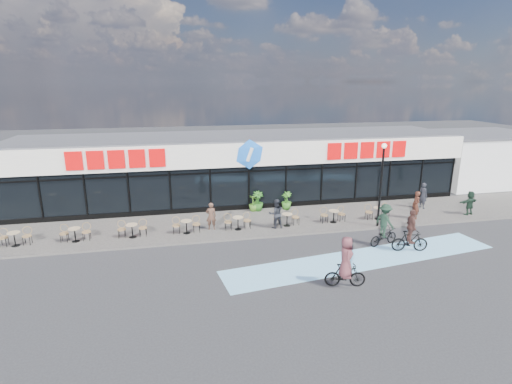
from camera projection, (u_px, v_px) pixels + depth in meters
ground at (276, 253)px, 19.76m from camera, size 120.00×120.00×0.00m
sidewalk at (257, 222)px, 23.99m from camera, size 44.00×5.00×0.10m
bike_lane at (364, 259)px, 19.14m from camera, size 14.17×4.13×0.01m
building at (241, 167)px, 28.50m from camera, size 30.60×6.57×4.75m
neighbour_building at (478, 157)px, 33.65m from camera, size 9.20×7.20×4.11m
lamp_post at (382, 178)px, 22.46m from camera, size 0.28×0.28×4.83m
bistro_set_0 at (15, 237)px, 20.36m from camera, size 1.54×0.62×0.90m
bistro_set_1 at (75, 233)px, 20.93m from camera, size 1.54×0.62×0.90m
bistro_set_2 at (132, 229)px, 21.50m from camera, size 1.54×0.62×0.90m
bistro_set_3 at (186, 225)px, 22.07m from camera, size 1.54×0.62×0.90m
bistro_set_4 at (238, 221)px, 22.65m from camera, size 1.54×0.62×0.90m
bistro_set_5 at (287, 218)px, 23.22m from camera, size 1.54×0.62×0.90m
bistro_set_6 at (333, 215)px, 23.79m from camera, size 1.54×0.62×0.90m
bistro_set_7 at (377, 211)px, 24.36m from camera, size 1.54×0.62×0.90m
potted_plant_left at (258, 201)px, 25.85m from camera, size 0.78×0.78×1.28m
potted_plant_mid at (287, 200)px, 26.16m from camera, size 0.93×0.93×1.17m
potted_plant_right at (253, 203)px, 25.80m from camera, size 0.84×0.84×1.07m
patron_left at (211, 216)px, 22.49m from camera, size 0.59×0.40×1.59m
patron_right at (276, 214)px, 22.71m from camera, size 0.87×0.70×1.71m
pedestrian_a at (416, 205)px, 24.25m from camera, size 0.48×0.67×1.72m
pedestrian_b at (423, 195)px, 26.30m from camera, size 0.54×0.71×1.73m
pedestrian_c at (470, 203)px, 25.04m from camera, size 1.48×0.75×1.53m
cyclist_a at (410, 235)px, 19.78m from camera, size 1.86×1.08×2.18m
cyclist_b at (384, 228)px, 20.53m from camera, size 1.88×1.28×2.22m
cyclist_c at (346, 266)px, 16.32m from camera, size 1.76×0.96×2.20m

